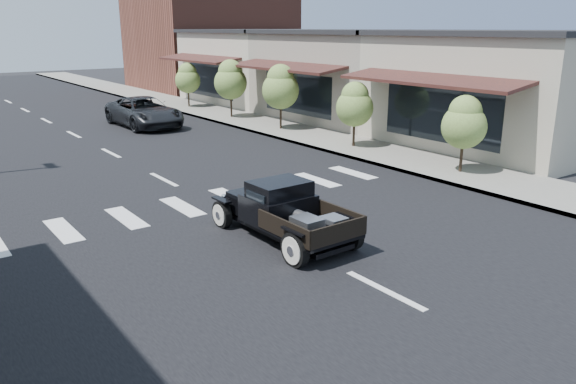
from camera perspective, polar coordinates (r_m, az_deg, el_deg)
ground at (r=13.01m, az=0.28°, el=-5.31°), size 120.00×120.00×0.00m
road at (r=26.18m, az=-19.71°, el=4.85°), size 14.00×80.00×0.02m
road_markings at (r=21.53m, az=-15.77°, el=2.85°), size 12.00×60.00×0.06m
sidewalk_right at (r=29.65m, az=-3.79°, el=7.15°), size 3.00×80.00×0.15m
storefront_near at (r=26.21m, az=22.28°, el=9.58°), size 10.00×9.00×4.50m
storefront_mid at (r=31.86m, az=8.26°, el=11.60°), size 10.00×9.00×4.50m
storefront_far at (r=38.79m, az=-1.26°, el=12.58°), size 10.00×9.00×4.50m
far_building_right at (r=47.51m, az=-7.93°, el=14.64°), size 11.00×10.00×7.00m
small_tree_a at (r=19.51m, az=17.37°, el=5.51°), size 1.48×1.48×2.46m
small_tree_b at (r=22.97m, az=6.76°, el=7.74°), size 1.50×1.50×2.51m
small_tree_c at (r=26.89m, az=-0.76°, el=9.54°), size 1.75×1.75×2.92m
small_tree_d at (r=30.74m, az=-5.83°, el=10.32°), size 1.76×1.76×2.93m
small_tree_e at (r=35.22m, az=-10.12°, el=10.59°), size 1.52×1.52×2.53m
hotrod_pickup at (r=13.06m, az=-0.39°, el=-1.92°), size 1.98×4.11×1.41m
second_car at (r=29.24m, az=-14.41°, el=7.85°), size 2.48×5.28×1.46m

